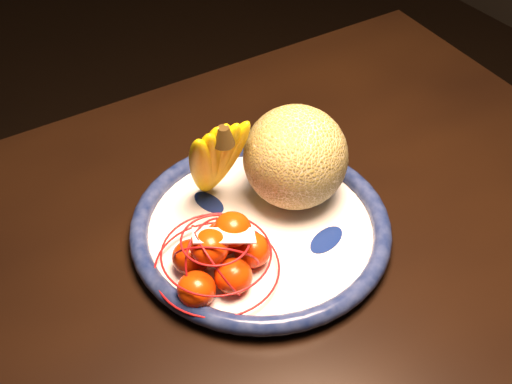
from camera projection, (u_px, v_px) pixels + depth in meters
dining_table at (158, 362)px, 0.87m from camera, size 1.48×0.97×0.71m
fruit_bowl at (261, 228)px, 0.91m from camera, size 0.33×0.33×0.03m
cantaloupe at (295, 157)px, 0.91m from camera, size 0.14×0.14×0.14m
banana_bunch at (213, 157)px, 0.89m from camera, size 0.11×0.10×0.16m
mandarin_bag at (219, 256)px, 0.84m from camera, size 0.15×0.15×0.10m
price_tag at (224, 236)px, 0.81m from camera, size 0.08×0.06×0.01m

